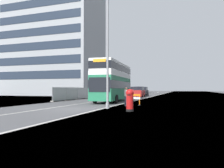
{
  "coord_description": "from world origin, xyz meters",
  "views": [
    {
      "loc": [
        8.79,
        -15.96,
        1.68
      ],
      "look_at": [
        1.12,
        7.02,
        2.2
      ],
      "focal_mm": 34.83,
      "sensor_mm": 36.0,
      "label": 1
    }
  ],
  "objects_px": {
    "red_pillar_postbox": "(130,99)",
    "car_receding_mid": "(143,92)",
    "car_far_side": "(138,91)",
    "roadworks_barrier": "(132,98)",
    "car_oncoming_near": "(139,92)",
    "double_decker_bus": "(113,81)",
    "lamppost_foreground": "(108,54)",
    "car_receding_far": "(131,91)",
    "pedestrian_at_kerb": "(126,97)"
  },
  "relations": [
    {
      "from": "red_pillar_postbox",
      "to": "car_receding_mid",
      "type": "height_order",
      "value": "car_receding_mid"
    },
    {
      "from": "red_pillar_postbox",
      "to": "car_far_side",
      "type": "xyz_separation_m",
      "value": [
        -9.74,
        51.11,
        0.15
      ]
    },
    {
      "from": "car_receding_mid",
      "to": "car_far_side",
      "type": "xyz_separation_m",
      "value": [
        -4.73,
        17.92,
        0.08
      ]
    },
    {
      "from": "roadworks_barrier",
      "to": "car_oncoming_near",
      "type": "bearing_deg",
      "value": 99.52
    },
    {
      "from": "double_decker_bus",
      "to": "car_receding_mid",
      "type": "relative_size",
      "value": 2.97
    },
    {
      "from": "car_oncoming_near",
      "to": "lamppost_foreground",
      "type": "bearing_deg",
      "value": -84.56
    },
    {
      "from": "lamppost_foreground",
      "to": "red_pillar_postbox",
      "type": "bearing_deg",
      "value": -33.09
    },
    {
      "from": "car_oncoming_near",
      "to": "car_receding_far",
      "type": "xyz_separation_m",
      "value": [
        -5.4,
        16.2,
        0.05
      ]
    },
    {
      "from": "lamppost_foreground",
      "to": "car_far_side",
      "type": "distance_m",
      "value": 50.31
    },
    {
      "from": "roadworks_barrier",
      "to": "pedestrian_at_kerb",
      "type": "relative_size",
      "value": 0.93
    },
    {
      "from": "red_pillar_postbox",
      "to": "roadworks_barrier",
      "type": "xyz_separation_m",
      "value": [
        -1.19,
        6.02,
        -0.19
      ]
    },
    {
      "from": "double_decker_bus",
      "to": "red_pillar_postbox",
      "type": "xyz_separation_m",
      "value": [
        4.99,
        -11.27,
        -1.74
      ]
    },
    {
      "from": "red_pillar_postbox",
      "to": "car_far_side",
      "type": "distance_m",
      "value": 52.03
    },
    {
      "from": "car_receding_far",
      "to": "pedestrian_at_kerb",
      "type": "relative_size",
      "value": 2.24
    },
    {
      "from": "red_pillar_postbox",
      "to": "car_receding_far",
      "type": "relative_size",
      "value": 0.41
    },
    {
      "from": "double_decker_bus",
      "to": "roadworks_barrier",
      "type": "bearing_deg",
      "value": -54.1
    },
    {
      "from": "lamppost_foreground",
      "to": "car_receding_mid",
      "type": "height_order",
      "value": "lamppost_foreground"
    },
    {
      "from": "double_decker_bus",
      "to": "car_oncoming_near",
      "type": "bearing_deg",
      "value": 88.92
    },
    {
      "from": "double_decker_bus",
      "to": "car_receding_mid",
      "type": "height_order",
      "value": "double_decker_bus"
    },
    {
      "from": "roadworks_barrier",
      "to": "car_receding_far",
      "type": "bearing_deg",
      "value": 103.5
    },
    {
      "from": "red_pillar_postbox",
      "to": "car_receding_mid",
      "type": "bearing_deg",
      "value": 98.59
    },
    {
      "from": "car_receding_far",
      "to": "pedestrian_at_kerb",
      "type": "bearing_deg",
      "value": -77.41
    },
    {
      "from": "double_decker_bus",
      "to": "car_far_side",
      "type": "distance_m",
      "value": 40.15
    },
    {
      "from": "double_decker_bus",
      "to": "car_far_side",
      "type": "xyz_separation_m",
      "value": [
        -4.75,
        39.83,
        -1.59
      ]
    },
    {
      "from": "red_pillar_postbox",
      "to": "roadworks_barrier",
      "type": "relative_size",
      "value": 0.98
    },
    {
      "from": "lamppost_foreground",
      "to": "car_far_side",
      "type": "relative_size",
      "value": 2.45
    },
    {
      "from": "double_decker_bus",
      "to": "car_far_side",
      "type": "relative_size",
      "value": 2.96
    },
    {
      "from": "double_decker_bus",
      "to": "lamppost_foreground",
      "type": "xyz_separation_m",
      "value": [
        2.72,
        -9.8,
        1.92
      ]
    },
    {
      "from": "lamppost_foreground",
      "to": "pedestrian_at_kerb",
      "type": "distance_m",
      "value": 4.89
    },
    {
      "from": "red_pillar_postbox",
      "to": "roadworks_barrier",
      "type": "height_order",
      "value": "red_pillar_postbox"
    },
    {
      "from": "car_receding_mid",
      "to": "car_oncoming_near",
      "type": "bearing_deg",
      "value": -87.11
    },
    {
      "from": "lamppost_foreground",
      "to": "car_receding_far",
      "type": "relative_size",
      "value": 2.38
    },
    {
      "from": "pedestrian_at_kerb",
      "to": "car_far_side",
      "type": "bearing_deg",
      "value": 100.06
    },
    {
      "from": "lamppost_foreground",
      "to": "car_oncoming_near",
      "type": "height_order",
      "value": "lamppost_foreground"
    },
    {
      "from": "car_receding_far",
      "to": "pedestrian_at_kerb",
      "type": "xyz_separation_m",
      "value": [
        8.59,
        -38.49,
        -0.12
      ]
    },
    {
      "from": "car_receding_mid",
      "to": "car_receding_far",
      "type": "xyz_separation_m",
      "value": [
        -5.08,
        9.94,
        0.06
      ]
    },
    {
      "from": "roadworks_barrier",
      "to": "car_oncoming_near",
      "type": "height_order",
      "value": "car_oncoming_near"
    },
    {
      "from": "roadworks_barrier",
      "to": "car_far_side",
      "type": "bearing_deg",
      "value": 100.74
    },
    {
      "from": "car_far_side",
      "to": "pedestrian_at_kerb",
      "type": "bearing_deg",
      "value": -79.94
    },
    {
      "from": "red_pillar_postbox",
      "to": "car_receding_far",
      "type": "height_order",
      "value": "car_receding_far"
    },
    {
      "from": "red_pillar_postbox",
      "to": "car_far_side",
      "type": "bearing_deg",
      "value": 100.79
    },
    {
      "from": "car_receding_mid",
      "to": "pedestrian_at_kerb",
      "type": "bearing_deg",
      "value": -82.99
    },
    {
      "from": "lamppost_foreground",
      "to": "roadworks_barrier",
      "type": "distance_m",
      "value": 6.05
    },
    {
      "from": "double_decker_bus",
      "to": "red_pillar_postbox",
      "type": "height_order",
      "value": "double_decker_bus"
    },
    {
      "from": "double_decker_bus",
      "to": "car_oncoming_near",
      "type": "relative_size",
      "value": 2.61
    },
    {
      "from": "car_receding_far",
      "to": "lamppost_foreground",
      "type": "bearing_deg",
      "value": -79.36
    },
    {
      "from": "red_pillar_postbox",
      "to": "roadworks_barrier",
      "type": "bearing_deg",
      "value": 101.16
    },
    {
      "from": "double_decker_bus",
      "to": "red_pillar_postbox",
      "type": "distance_m",
      "value": 12.45
    },
    {
      "from": "car_receding_far",
      "to": "pedestrian_at_kerb",
      "type": "distance_m",
      "value": 39.44
    },
    {
      "from": "double_decker_bus",
      "to": "pedestrian_at_kerb",
      "type": "bearing_deg",
      "value": -62.26
    }
  ]
}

